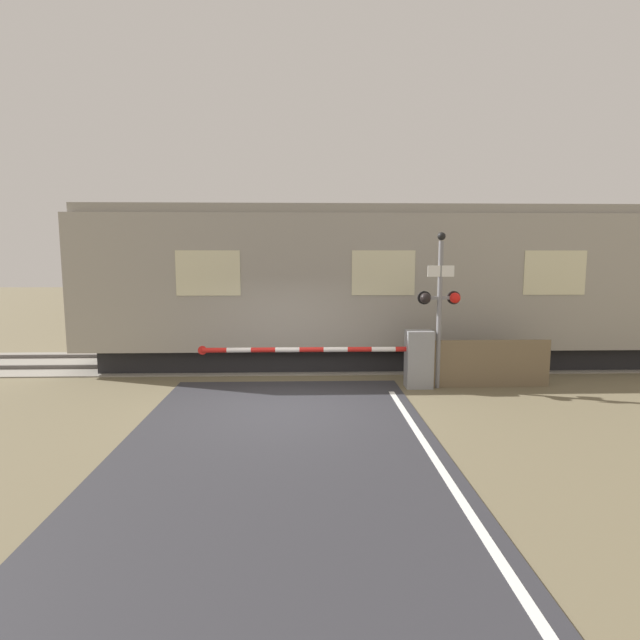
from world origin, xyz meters
TOP-DOWN VIEW (x-y plane):
  - ground_plane at (0.00, 0.00)m, footprint 80.00×80.00m
  - track_bed at (0.00, 4.23)m, footprint 36.00×3.20m
  - train at (2.36, 4.23)m, footprint 15.72×3.14m
  - crossing_barrier at (2.65, 1.44)m, footprint 5.32×0.44m
  - signal_post at (3.44, 1.38)m, footprint 0.97×0.26m
  - roadside_fence at (4.65, 1.40)m, footprint 2.78×0.06m

SIDE VIEW (x-z plane):
  - ground_plane at x=0.00m, z-range 0.00..0.00m
  - track_bed at x=0.00m, z-range -0.04..0.09m
  - roadside_fence at x=4.65m, z-range 0.00..1.10m
  - crossing_barrier at x=2.65m, z-range 0.04..1.36m
  - signal_post at x=3.44m, z-range 0.24..3.77m
  - train at x=2.36m, z-range 0.05..4.34m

